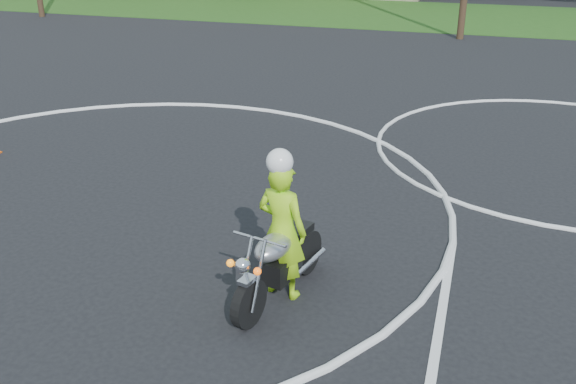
% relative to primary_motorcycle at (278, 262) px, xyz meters
% --- Properties ---
extents(ground, '(120.00, 120.00, 0.00)m').
position_rel_primary_motorcycle_xyz_m(ground, '(-3.87, -0.70, -0.55)').
color(ground, black).
rests_on(ground, ground).
extents(grass_strip, '(120.00, 10.00, 0.02)m').
position_rel_primary_motorcycle_xyz_m(grass_strip, '(-3.87, 26.30, -0.54)').
color(grass_strip, '#1E4714').
rests_on(grass_strip, ground).
extents(course_markings, '(19.05, 19.05, 0.12)m').
position_rel_primary_motorcycle_xyz_m(course_markings, '(-1.70, 3.65, -0.54)').
color(course_markings, silver).
rests_on(course_markings, ground).
extents(primary_motorcycle, '(0.89, 2.13, 1.13)m').
position_rel_primary_motorcycle_xyz_m(primary_motorcycle, '(0.00, 0.00, 0.00)').
color(primary_motorcycle, black).
rests_on(primary_motorcycle, ground).
extents(rider_primary_grp, '(0.78, 0.60, 2.10)m').
position_rel_primary_motorcycle_xyz_m(rider_primary_grp, '(0.00, 0.14, 0.46)').
color(rider_primary_grp, '#A0E618').
rests_on(rider_primary_grp, ground).
extents(traffic_cones, '(17.52, 9.42, 0.30)m').
position_rel_primary_motorcycle_xyz_m(traffic_cones, '(1.28, 2.40, -0.41)').
color(traffic_cones, '#F6580C').
rests_on(traffic_cones, ground).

